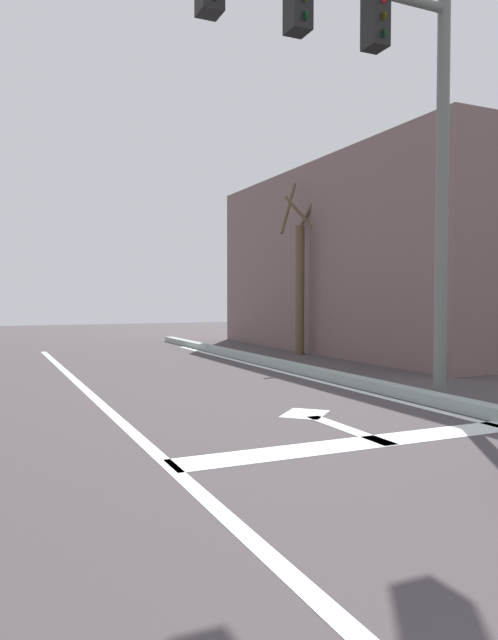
% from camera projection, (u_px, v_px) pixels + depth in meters
% --- Properties ---
extents(lane_line_center, '(0.12, 20.00, 0.01)m').
position_uv_depth(lane_line_center, '(155.00, 452.00, 4.98)').
color(lane_line_center, silver).
rests_on(lane_line_center, ground).
extents(lane_line_curbside, '(0.12, 20.00, 0.01)m').
position_uv_depth(lane_line_curbside, '(465.00, 418.00, 6.40)').
color(lane_line_curbside, silver).
rests_on(lane_line_curbside, ground).
extents(stop_bar, '(3.59, 0.40, 0.01)m').
position_uv_depth(stop_bar, '(363.00, 443.00, 5.31)').
color(stop_bar, silver).
rests_on(stop_bar, ground).
extents(lane_arrow_stem, '(0.16, 1.40, 0.01)m').
position_uv_depth(lane_arrow_stem, '(348.00, 429.00, 5.85)').
color(lane_arrow_stem, silver).
rests_on(lane_arrow_stem, ground).
extents(lane_arrow_head, '(0.71, 0.71, 0.01)m').
position_uv_depth(lane_arrow_head, '(305.00, 414.00, 6.62)').
color(lane_arrow_head, silver).
rests_on(lane_arrow_head, ground).
extents(curb_strip, '(0.24, 24.00, 0.14)m').
position_uv_depth(curb_strip, '(482.00, 410.00, 6.50)').
color(curb_strip, '#96A29D').
rests_on(curb_strip, ground).
extents(traffic_signal_mast, '(4.26, 0.34, 5.29)m').
position_uv_depth(traffic_signal_mast, '(362.00, 82.00, 6.94)').
color(traffic_signal_mast, '#5C615A').
rests_on(traffic_signal_mast, ground).
extents(roadside_tree, '(0.91, 0.95, 3.96)m').
position_uv_depth(roadside_tree, '(299.00, 281.00, 13.43)').
color(roadside_tree, brown).
rests_on(roadside_tree, ground).
extents(building_block, '(9.23, 9.61, 4.41)m').
position_uv_depth(building_block, '(455.00, 263.00, 15.73)').
color(building_block, '#6F5854').
rests_on(building_block, ground).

